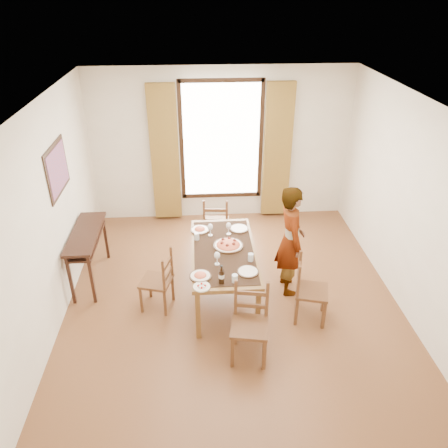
{
  "coord_description": "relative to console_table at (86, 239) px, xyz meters",
  "views": [
    {
      "loc": [
        -0.44,
        -4.78,
        3.89
      ],
      "look_at": [
        -0.1,
        0.34,
        1.0
      ],
      "focal_mm": 35.0,
      "sensor_mm": 36.0,
      "label": 1
    }
  ],
  "objects": [
    {
      "name": "tumbler_a",
      "position": [
        2.24,
        -0.79,
        0.12
      ],
      "size": [
        0.07,
        0.07,
        0.1
      ],
      "primitive_type": "cylinder",
      "color": "silver",
      "rests_on": "dining_table"
    },
    {
      "name": "chair_north",
      "position": [
        1.87,
        0.75,
        -0.25
      ],
      "size": [
        0.45,
        0.45,
        0.93
      ],
      "rotation": [
        0.0,
        0.0,
        3.05
      ],
      "color": "brown",
      "rests_on": "ground"
    },
    {
      "name": "pasta_platter",
      "position": [
        1.98,
        -0.44,
        0.12
      ],
      "size": [
        0.4,
        0.4,
        0.1
      ],
      "primitive_type": null,
      "color": "red",
      "rests_on": "dining_table"
    },
    {
      "name": "tumbler_c",
      "position": [
        2.0,
        -1.23,
        0.12
      ],
      "size": [
        0.07,
        0.07,
        0.1
      ],
      "primitive_type": "cylinder",
      "color": "silver",
      "rests_on": "dining_table"
    },
    {
      "name": "plate_ne",
      "position": [
        2.17,
        0.01,
        0.1
      ],
      "size": [
        0.27,
        0.27,
        0.05
      ],
      "primitive_type": null,
      "color": "silver",
      "rests_on": "dining_table"
    },
    {
      "name": "man",
      "position": [
        2.83,
        -0.41,
        0.11
      ],
      "size": [
        0.62,
        0.44,
        1.59
      ],
      "primitive_type": "imported",
      "rotation": [
        0.0,
        0.0,
        1.63
      ],
      "color": "#94989C",
      "rests_on": "ground"
    },
    {
      "name": "chair_south",
      "position": [
        2.14,
        -1.64,
        -0.24
      ],
      "size": [
        0.49,
        0.49,
        0.95
      ],
      "rotation": [
        0.0,
        0.0,
        -0.18
      ],
      "color": "brown",
      "rests_on": "ground"
    },
    {
      "name": "plate_nw",
      "position": [
        1.61,
        0.01,
        0.1
      ],
      "size": [
        0.27,
        0.27,
        0.05
      ],
      "primitive_type": null,
      "color": "silver",
      "rests_on": "dining_table"
    },
    {
      "name": "chair_east",
      "position": [
        2.97,
        -1.05,
        -0.26
      ],
      "size": [
        0.49,
        0.49,
        0.91
      ],
      "rotation": [
        0.0,
        0.0,
        1.31
      ],
      "color": "brown",
      "rests_on": "ground"
    },
    {
      "name": "room_shell",
      "position": [
        2.03,
        -0.47,
        0.86
      ],
      "size": [
        4.6,
        5.1,
        2.74
      ],
      "color": "white",
      "rests_on": "ground"
    },
    {
      "name": "tumbler_b",
      "position": [
        1.56,
        -0.23,
        0.12
      ],
      "size": [
        0.07,
        0.07,
        0.1
      ],
      "primitive_type": "cylinder",
      "color": "silver",
      "rests_on": "dining_table"
    },
    {
      "name": "wine_glass_c",
      "position": [
        1.75,
        -0.13,
        0.16
      ],
      "size": [
        0.08,
        0.08,
        0.18
      ],
      "primitive_type": null,
      "color": "white",
      "rests_on": "dining_table"
    },
    {
      "name": "plate_sw",
      "position": [
        1.59,
        -1.1,
        0.1
      ],
      "size": [
        0.27,
        0.27,
        0.05
      ],
      "primitive_type": null,
      "color": "silver",
      "rests_on": "dining_table"
    },
    {
      "name": "chair_west",
      "position": [
        1.04,
        -0.7,
        -0.28
      ],
      "size": [
        0.47,
        0.47,
        0.87
      ],
      "rotation": [
        0.0,
        0.0,
        -1.85
      ],
      "color": "brown",
      "rests_on": "ground"
    },
    {
      "name": "plate_se",
      "position": [
        2.17,
        -1.05,
        0.1
      ],
      "size": [
        0.27,
        0.27,
        0.05
      ],
      "primitive_type": null,
      "color": "silver",
      "rests_on": "dining_table"
    },
    {
      "name": "wine_glass_b",
      "position": [
        2.01,
        -0.12,
        0.16
      ],
      "size": [
        0.08,
        0.08,
        0.18
      ],
      "primitive_type": null,
      "color": "white",
      "rests_on": "dining_table"
    },
    {
      "name": "dining_table",
      "position": [
        1.91,
        -0.53,
        0.0
      ],
      "size": [
        0.85,
        1.71,
        0.76
      ],
      "color": "brown",
      "rests_on": "ground"
    },
    {
      "name": "wine_bottle",
      "position": [
        1.84,
        -1.24,
        0.2
      ],
      "size": [
        0.07,
        0.07,
        0.25
      ],
      "primitive_type": null,
      "color": "black",
      "rests_on": "dining_table"
    },
    {
      "name": "caprese_plate",
      "position": [
        1.6,
        -1.31,
        0.09
      ],
      "size": [
        0.2,
        0.2,
        0.04
      ],
      "primitive_type": null,
      "color": "silver",
      "rests_on": "dining_table"
    },
    {
      "name": "ground",
      "position": [
        2.03,
        -0.6,
        -0.68
      ],
      "size": [
        5.0,
        5.0,
        0.0
      ],
      "primitive_type": "plane",
      "color": "#57371B",
      "rests_on": "ground"
    },
    {
      "name": "console_table",
      "position": [
        0.0,
        0.0,
        0.0
      ],
      "size": [
        0.38,
        1.2,
        0.8
      ],
      "color": "black",
      "rests_on": "ground"
    },
    {
      "name": "wine_glass_a",
      "position": [
        1.81,
        -0.85,
        0.16
      ],
      "size": [
        0.08,
        0.08,
        0.18
      ],
      "primitive_type": null,
      "color": "white",
      "rests_on": "dining_table"
    }
  ]
}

